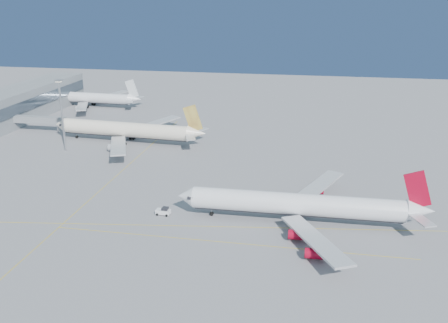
# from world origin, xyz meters

# --- Properties ---
(ground) EXTENTS (500.00, 500.00, 0.00)m
(ground) POSITION_xyz_m (0.00, 0.00, 0.00)
(ground) COLOR slate
(ground) RESTS_ON ground
(terminal) EXTENTS (18.40, 110.00, 15.00)m
(terminal) POSITION_xyz_m (-114.93, 85.00, 7.51)
(terminal) COLOR gray
(terminal) RESTS_ON ground
(jet_bridge) EXTENTS (23.60, 3.60, 6.90)m
(jet_bridge) POSITION_xyz_m (-93.11, 72.00, 5.17)
(jet_bridge) COLOR gray
(jet_bridge) RESTS_ON ground
(taxiway_lines) EXTENTS (118.86, 140.00, 0.02)m
(taxiway_lines) POSITION_xyz_m (-14.71, 6.34, 0.01)
(taxiway_lines) COLOR gold
(taxiway_lines) RESTS_ON ground
(airliner_virgin) EXTENTS (67.13, 60.46, 16.60)m
(airliner_virgin) POSITION_xyz_m (22.06, 0.77, 5.00)
(airliner_virgin) COLOR white
(airliner_virgin) RESTS_ON ground
(airliner_etihad) EXTENTS (66.38, 61.17, 17.32)m
(airliner_etihad) POSITION_xyz_m (-50.07, 63.08, 5.27)
(airliner_etihad) COLOR silver
(airliner_etihad) RESTS_ON ground
(airliner_third) EXTENTS (58.40, 53.82, 15.67)m
(airliner_third) POSITION_xyz_m (-94.28, 122.79, 4.74)
(airliner_third) COLOR white
(airliner_third) RESTS_ON ground
(pushback_tug) EXTENTS (4.10, 2.69, 2.23)m
(pushback_tug) POSITION_xyz_m (-15.38, -1.40, 1.03)
(pushback_tug) COLOR white
(pushback_tug) RESTS_ON ground
(light_mast) EXTENTS (2.38, 2.38, 27.50)m
(light_mast) POSITION_xyz_m (-70.05, 48.00, 16.23)
(light_mast) COLOR gray
(light_mast) RESTS_ON ground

